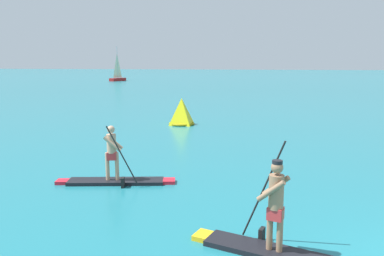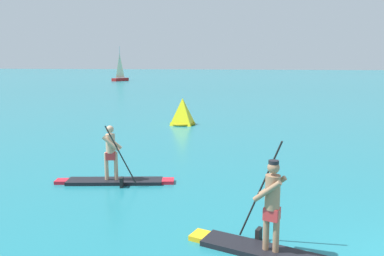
% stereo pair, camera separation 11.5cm
% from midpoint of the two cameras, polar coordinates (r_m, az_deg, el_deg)
% --- Properties ---
extents(paddleboarder_near_left, '(3.35, 1.24, 1.77)m').
position_cam_midpoint_polar(paddleboarder_near_left, '(11.04, -11.74, -6.32)').
color(paddleboarder_near_left, black).
rests_on(paddleboarder_near_left, ground).
extents(paddleboarder_mid_center, '(2.94, 1.16, 2.05)m').
position_cam_midpoint_polar(paddleboarder_mid_center, '(7.09, 11.28, -15.04)').
color(paddleboarder_mid_center, black).
rests_on(paddleboarder_mid_center, ground).
extents(race_marker_buoy, '(1.70, 1.70, 1.48)m').
position_cam_midpoint_polar(race_marker_buoy, '(21.13, -1.72, 2.31)').
color(race_marker_buoy, yellow).
rests_on(race_marker_buoy, ground).
extents(sailboat_left_horizon, '(2.01, 4.23, 6.76)m').
position_cam_midpoint_polar(sailboat_left_horizon, '(77.12, -11.14, 7.66)').
color(sailboat_left_horizon, '#A51E1E').
rests_on(sailboat_left_horizon, ground).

